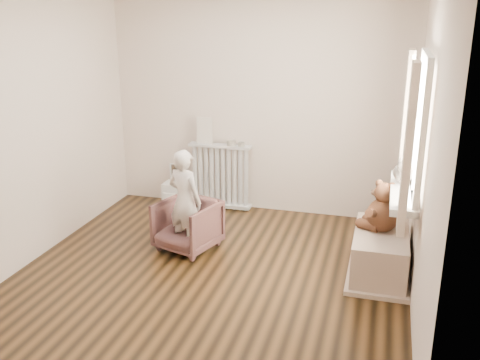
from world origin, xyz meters
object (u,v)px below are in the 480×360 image
(toy_vanity, at_px, (177,184))
(toy_bench, at_px, (380,255))
(armchair, at_px, (188,225))
(child, at_px, (185,201))
(radiator, at_px, (220,178))
(teddy_bear, at_px, (384,206))
(plush_cat, at_px, (403,172))

(toy_vanity, xyz_separation_m, toy_bench, (2.54, -1.25, -0.08))
(armchair, xyz_separation_m, child, (0.00, -0.05, 0.29))
(radiator, xyz_separation_m, teddy_bear, (1.96, -1.23, 0.28))
(armchair, height_order, toy_bench, armchair)
(radiator, height_order, armchair, radiator)
(radiator, distance_m, plush_cat, 2.50)
(child, xyz_separation_m, plush_cat, (2.07, 0.08, 0.45))
(radiator, xyz_separation_m, toy_vanity, (-0.57, -0.03, -0.11))
(teddy_bear, bearing_deg, armchair, -157.04)
(toy_vanity, bearing_deg, radiator, 3.01)
(toy_vanity, height_order, child, child)
(radiator, bearing_deg, plush_cat, -29.74)
(radiator, height_order, plush_cat, plush_cat)
(radiator, relative_size, plush_cat, 2.77)
(plush_cat, bearing_deg, armchair, 163.24)
(radiator, bearing_deg, child, -88.42)
(armchair, bearing_deg, toy_vanity, 134.34)
(radiator, distance_m, toy_vanity, 0.58)
(radiator, height_order, toy_vanity, radiator)
(armchair, xyz_separation_m, teddy_bear, (1.93, -0.00, 0.41))
(child, bearing_deg, armchair, -72.43)
(radiator, bearing_deg, toy_vanity, -176.99)
(armchair, height_order, teddy_bear, teddy_bear)
(toy_vanity, bearing_deg, toy_bench, -26.16)
(radiator, relative_size, toy_bench, 0.89)
(toy_vanity, distance_m, child, 1.42)
(toy_bench, height_order, plush_cat, plush_cat)
(toy_vanity, bearing_deg, teddy_bear, -25.39)
(toy_vanity, bearing_deg, child, -64.16)
(child, bearing_deg, toy_vanity, -46.59)
(armchair, relative_size, plush_cat, 1.95)
(armchair, xyz_separation_m, toy_bench, (1.93, -0.05, -0.06))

